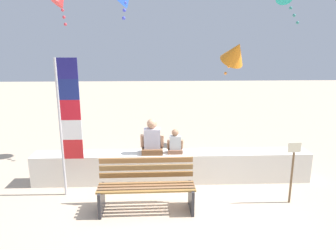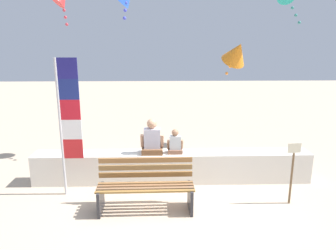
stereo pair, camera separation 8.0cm
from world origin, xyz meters
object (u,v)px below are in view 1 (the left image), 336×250
Objects in this scene: park_bench at (146,187)px; kite_orange at (235,53)px; sign_post at (293,167)px; flag_banner at (67,118)px; person_adult at (152,140)px; person_child at (175,144)px.

kite_orange reaches higher than park_bench.
sign_post is (0.30, -3.40, -1.94)m from kite_orange.
flag_banner is 4.23m from sign_post.
kite_orange is at bearing 46.35° from person_adult.
flag_banner is 2.49× the size of kite_orange.
person_child is 0.49× the size of kite_orange.
flag_banner is at bearing -160.75° from person_adult.
person_adult is at bearing 85.10° from park_bench.
park_bench is 1.46× the size of sign_post.
kite_orange reaches higher than sign_post.
person_adult is (0.10, 1.15, 0.51)m from park_bench.
flag_banner reaches higher than park_bench.
park_bench is 1.36m from person_child.
park_bench is at bearing -123.75° from kite_orange.
person_child is 3.45m from kite_orange.
flag_banner is (-1.56, -0.55, 0.62)m from person_adult.
flag_banner is at bearing -142.71° from kite_orange.
person_child is 0.44× the size of sign_post.
kite_orange is at bearing 56.25° from park_bench.
sign_post is (2.55, -1.05, -0.23)m from person_adult.
kite_orange is (2.35, 3.51, 2.21)m from park_bench.
kite_orange reaches higher than person_adult.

